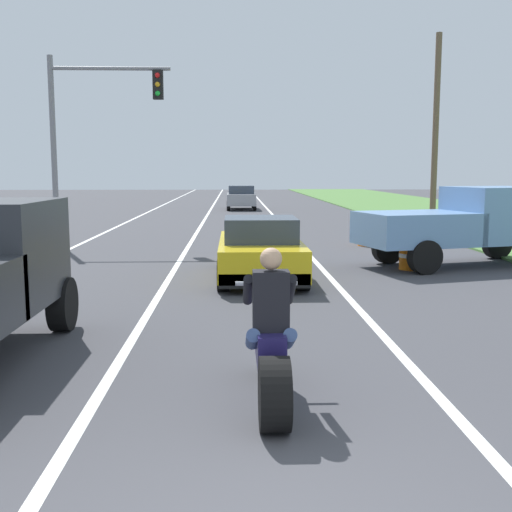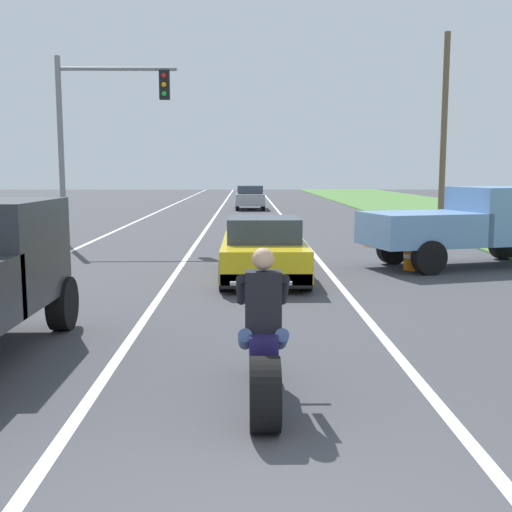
{
  "view_description": "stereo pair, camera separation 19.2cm",
  "coord_description": "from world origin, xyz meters",
  "px_view_note": "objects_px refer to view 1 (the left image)",
  "views": [
    {
      "loc": [
        -0.35,
        -3.31,
        2.36
      ],
      "look_at": [
        0.01,
        6.7,
        1.0
      ],
      "focal_mm": 43.71,
      "sensor_mm": 36.0,
      "label": 1
    },
    {
      "loc": [
        -0.16,
        -3.32,
        2.36
      ],
      "look_at": [
        0.01,
        6.7,
        1.0
      ],
      "focal_mm": 43.71,
      "sensor_mm": 36.0,
      "label": 2
    }
  ],
  "objects_px": {
    "construction_barrel_mid": "(367,230)",
    "construction_barrel_nearest": "(411,249)",
    "pickup_truck_right_shoulder_light_blue": "(463,222)",
    "motorcycle_with_rider": "(271,349)",
    "sports_car_yellow": "(260,250)",
    "traffic_light_mast_near": "(89,122)",
    "distant_car_far_ahead": "(241,197)"
  },
  "relations": [
    {
      "from": "construction_barrel_mid",
      "to": "construction_barrel_nearest",
      "type": "bearing_deg",
      "value": -89.55
    },
    {
      "from": "pickup_truck_right_shoulder_light_blue",
      "to": "construction_barrel_nearest",
      "type": "height_order",
      "value": "pickup_truck_right_shoulder_light_blue"
    },
    {
      "from": "motorcycle_with_rider",
      "to": "sports_car_yellow",
      "type": "xyz_separation_m",
      "value": [
        0.22,
        7.69,
        0.04
      ]
    },
    {
      "from": "sports_car_yellow",
      "to": "construction_barrel_nearest",
      "type": "distance_m",
      "value": 3.88
    },
    {
      "from": "motorcycle_with_rider",
      "to": "construction_barrel_nearest",
      "type": "height_order",
      "value": "motorcycle_with_rider"
    },
    {
      "from": "sports_car_yellow",
      "to": "traffic_light_mast_near",
      "type": "bearing_deg",
      "value": 127.78
    },
    {
      "from": "sports_car_yellow",
      "to": "construction_barrel_nearest",
      "type": "xyz_separation_m",
      "value": [
        3.72,
        1.11,
        -0.13
      ]
    },
    {
      "from": "pickup_truck_right_shoulder_light_blue",
      "to": "construction_barrel_mid",
      "type": "bearing_deg",
      "value": 108.87
    },
    {
      "from": "sports_car_yellow",
      "to": "distant_car_far_ahead",
      "type": "height_order",
      "value": "distant_car_far_ahead"
    },
    {
      "from": "construction_barrel_nearest",
      "to": "construction_barrel_mid",
      "type": "distance_m",
      "value": 4.9
    },
    {
      "from": "construction_barrel_nearest",
      "to": "traffic_light_mast_near",
      "type": "bearing_deg",
      "value": 147.82
    },
    {
      "from": "sports_car_yellow",
      "to": "construction_barrel_mid",
      "type": "relative_size",
      "value": 4.3
    },
    {
      "from": "construction_barrel_nearest",
      "to": "construction_barrel_mid",
      "type": "xyz_separation_m",
      "value": [
        -0.04,
        4.9,
        0.0
      ]
    },
    {
      "from": "motorcycle_with_rider",
      "to": "pickup_truck_right_shoulder_light_blue",
      "type": "xyz_separation_m",
      "value": [
        5.39,
        9.33,
        0.51
      ]
    },
    {
      "from": "pickup_truck_right_shoulder_light_blue",
      "to": "traffic_light_mast_near",
      "type": "relative_size",
      "value": 0.86
    },
    {
      "from": "traffic_light_mast_near",
      "to": "construction_barrel_nearest",
      "type": "height_order",
      "value": "traffic_light_mast_near"
    },
    {
      "from": "construction_barrel_mid",
      "to": "distant_car_far_ahead",
      "type": "height_order",
      "value": "distant_car_far_ahead"
    },
    {
      "from": "traffic_light_mast_near",
      "to": "construction_barrel_mid",
      "type": "xyz_separation_m",
      "value": [
        8.89,
        -0.71,
        -3.44
      ]
    },
    {
      "from": "motorcycle_with_rider",
      "to": "distant_car_far_ahead",
      "type": "xyz_separation_m",
      "value": [
        0.11,
        33.28,
        0.18
      ]
    },
    {
      "from": "motorcycle_with_rider",
      "to": "construction_barrel_nearest",
      "type": "xyz_separation_m",
      "value": [
        3.94,
        8.8,
        -0.09
      ]
    },
    {
      "from": "pickup_truck_right_shoulder_light_blue",
      "to": "distant_car_far_ahead",
      "type": "height_order",
      "value": "pickup_truck_right_shoulder_light_blue"
    },
    {
      "from": "motorcycle_with_rider",
      "to": "construction_barrel_nearest",
      "type": "bearing_deg",
      "value": 65.89
    },
    {
      "from": "traffic_light_mast_near",
      "to": "construction_barrel_nearest",
      "type": "distance_m",
      "value": 11.09
    },
    {
      "from": "construction_barrel_mid",
      "to": "distant_car_far_ahead",
      "type": "distance_m",
      "value": 19.94
    },
    {
      "from": "sports_car_yellow",
      "to": "pickup_truck_right_shoulder_light_blue",
      "type": "distance_m",
      "value": 5.45
    },
    {
      "from": "pickup_truck_right_shoulder_light_blue",
      "to": "construction_barrel_nearest",
      "type": "relative_size",
      "value": 5.14
    },
    {
      "from": "sports_car_yellow",
      "to": "construction_barrel_nearest",
      "type": "bearing_deg",
      "value": 16.56
    },
    {
      "from": "construction_barrel_mid",
      "to": "distant_car_far_ahead",
      "type": "bearing_deg",
      "value": 100.94
    },
    {
      "from": "pickup_truck_right_shoulder_light_blue",
      "to": "construction_barrel_mid",
      "type": "height_order",
      "value": "pickup_truck_right_shoulder_light_blue"
    },
    {
      "from": "traffic_light_mast_near",
      "to": "construction_barrel_mid",
      "type": "bearing_deg",
      "value": -4.58
    },
    {
      "from": "traffic_light_mast_near",
      "to": "pickup_truck_right_shoulder_light_blue",
      "type": "bearing_deg",
      "value": -26.07
    },
    {
      "from": "sports_car_yellow",
      "to": "construction_barrel_mid",
      "type": "xyz_separation_m",
      "value": [
        3.68,
        6.01,
        -0.13
      ]
    }
  ]
}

